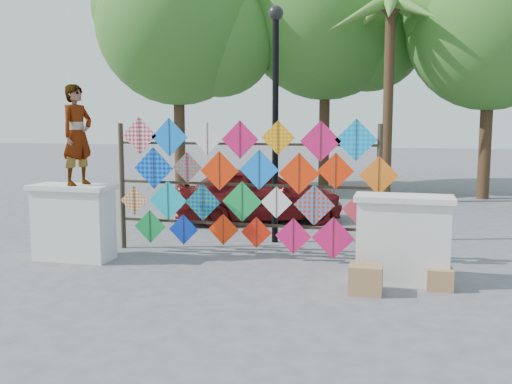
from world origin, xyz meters
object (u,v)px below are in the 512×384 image
Objects in this scene: vendor_woman at (77,135)px; lamppost at (275,102)px; sedan at (258,194)px; kite_rack at (248,186)px.

lamppost is at bearing -37.65° from vendor_woman.
lamppost is at bearing 179.97° from sedan.
lamppost reaches higher than vendor_woman.
kite_rack reaches higher than sedan.
lamppost reaches higher than kite_rack.
sedan is at bearing -10.33° from vendor_woman.
kite_rack is at bearing -55.91° from vendor_woman.
vendor_woman is 0.43× the size of sedan.
kite_rack is 3.00× the size of vendor_woman.
kite_rack is 1.94m from lamppost.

